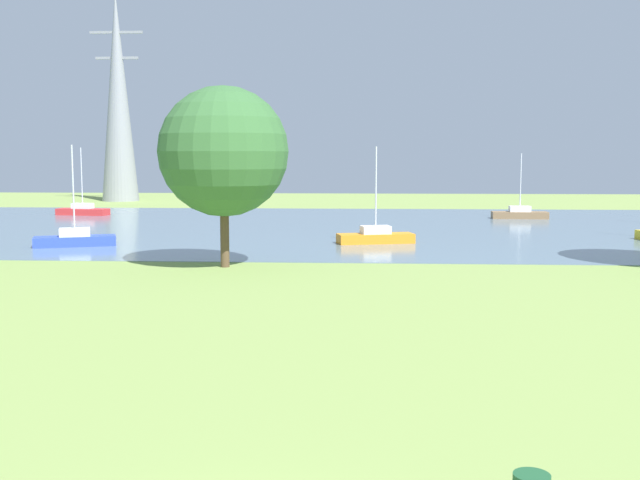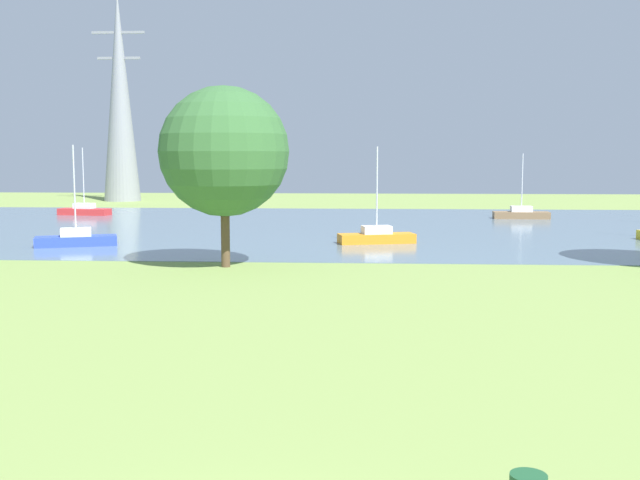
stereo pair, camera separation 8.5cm
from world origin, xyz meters
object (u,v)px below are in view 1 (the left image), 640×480
electricity_pylon (118,96)px  tree_west_near (224,152)px  sailboat_red (83,210)px  sailboat_blue (75,239)px  sailboat_brown (520,214)px  sailboat_orange (376,236)px

electricity_pylon → tree_west_near: bearing=-67.1°
sailboat_red → tree_west_near: 37.57m
sailboat_blue → sailboat_red: sailboat_red is taller
tree_west_near → sailboat_brown: bearing=55.8°
sailboat_blue → tree_west_near: bearing=-36.8°
sailboat_blue → electricity_pylon: (-12.08, 46.00, 12.14)m
sailboat_blue → tree_west_near: (10.76, -8.04, 5.27)m
sailboat_orange → sailboat_red: sailboat_red is taller
sailboat_brown → tree_west_near: bearing=-124.2°
sailboat_blue → sailboat_orange: 18.58m
sailboat_orange → sailboat_blue: bearing=-171.9°
sailboat_orange → sailboat_brown: bearing=56.6°
sailboat_red → tree_west_near: bearing=-58.9°
electricity_pylon → sailboat_blue: bearing=-75.3°
sailboat_blue → tree_west_near: tree_west_near is taller
sailboat_red → sailboat_brown: bearing=-2.3°
sailboat_blue → tree_west_near: size_ratio=0.69×
sailboat_brown → sailboat_red: bearing=177.7°
sailboat_brown → sailboat_orange: sailboat_orange is taller
tree_west_near → electricity_pylon: (-22.84, 54.04, 6.87)m
tree_west_near → electricity_pylon: size_ratio=0.36×
sailboat_orange → sailboat_red: (-26.87, 21.17, 0.00)m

